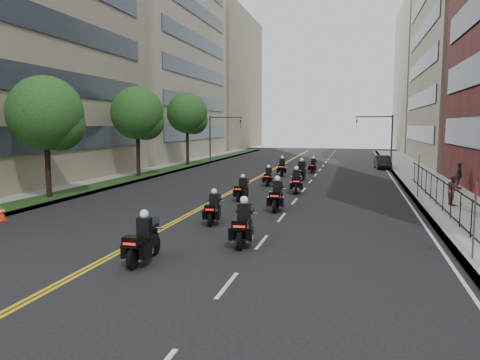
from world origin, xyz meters
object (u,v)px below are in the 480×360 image
object	(u,v)px
motorcycle_1	(243,226)
parked_sedan	(383,162)
motorcycle_2	(214,210)
motorcycle_6	(268,177)
motorcycle_9	(313,166)
pedestrian_c	(459,176)
motorcycle_8	(282,168)
motorcycle_3	(277,197)
traffic_cone	(1,213)
motorcycle_4	(242,190)
pedestrian_b	(453,190)
motorcycle_0	(143,242)
motorcycle_5	(296,182)
motorcycle_7	(301,172)

from	to	relation	value
motorcycle_1	parked_sedan	distance (m)	34.43
motorcycle_2	motorcycle_6	world-z (taller)	motorcycle_2
motorcycle_9	pedestrian_c	bearing A→B (deg)	-38.49
motorcycle_2	motorcycle_8	world-z (taller)	motorcycle_8
motorcycle_3	parked_sedan	world-z (taller)	motorcycle_3
traffic_cone	motorcycle_1	bearing A→B (deg)	-7.62
motorcycle_4	motorcycle_8	xyz separation A→B (m)	(0.25, 14.00, 0.08)
motorcycle_3	pedestrian_b	size ratio (longest dim) A/B	1.49
motorcycle_0	motorcycle_4	bearing A→B (deg)	88.84
motorcycle_8	motorcycle_5	bearing A→B (deg)	-81.54
motorcycle_3	motorcycle_9	world-z (taller)	motorcycle_3
pedestrian_c	traffic_cone	size ratio (longest dim) A/B	2.48
motorcycle_7	parked_sedan	distance (m)	14.57
motorcycle_9	parked_sedan	distance (m)	9.09
motorcycle_4	motorcycle_7	distance (m)	11.03
motorcycle_2	motorcycle_9	size ratio (longest dim) A/B	1.02
motorcycle_9	pedestrian_c	xyz separation A→B (m)	(10.71, -9.99, 0.44)
motorcycle_4	motorcycle_7	bearing A→B (deg)	81.13
motorcycle_9	pedestrian_c	size ratio (longest dim) A/B	1.17
motorcycle_3	traffic_cone	world-z (taller)	motorcycle_3
motorcycle_7	motorcycle_5	bearing A→B (deg)	-80.18
motorcycle_1	motorcycle_2	world-z (taller)	motorcycle_1
motorcycle_5	motorcycle_6	world-z (taller)	motorcycle_5
parked_sedan	motorcycle_9	bearing A→B (deg)	-140.94
pedestrian_b	motorcycle_7	bearing A→B (deg)	30.63
pedestrian_b	traffic_cone	size ratio (longest dim) A/B	2.28
motorcycle_4	motorcycle_5	distance (m)	4.68
motorcycle_3	motorcycle_9	size ratio (longest dim) A/B	1.17
motorcycle_3	motorcycle_7	distance (m)	13.62
motorcycle_6	traffic_cone	xyz separation A→B (m)	(-9.87, -15.76, -0.25)
motorcycle_3	pedestrian_c	xyz separation A→B (m)	(10.84, 10.16, 0.33)
motorcycle_3	motorcycle_6	world-z (taller)	motorcycle_3
motorcycle_0	motorcycle_6	bearing A→B (deg)	88.30
motorcycle_4	pedestrian_b	size ratio (longest dim) A/B	1.28
motorcycle_0	motorcycle_1	size ratio (longest dim) A/B	0.95
motorcycle_1	motorcycle_3	bearing A→B (deg)	84.95
motorcycle_7	motorcycle_9	xyz separation A→B (m)	(0.39, 6.54, -0.11)
motorcycle_7	motorcycle_4	bearing A→B (deg)	-96.00
motorcycle_3	motorcycle_9	xyz separation A→B (m)	(0.13, 20.15, -0.11)
motorcycle_0	motorcycle_7	xyz separation A→B (m)	(2.44, 24.01, 0.04)
motorcycle_6	parked_sedan	size ratio (longest dim) A/B	0.51
motorcycle_0	motorcycle_7	world-z (taller)	motorcycle_7
motorcycle_6	motorcycle_4	bearing A→B (deg)	-95.29
motorcycle_4	motorcycle_8	bearing A→B (deg)	92.16
motorcycle_6	motorcycle_5	bearing A→B (deg)	-56.95
motorcycle_4	parked_sedan	distance (m)	25.33
motorcycle_6	motorcycle_9	size ratio (longest dim) A/B	0.99
motorcycle_1	motorcycle_8	xyz separation A→B (m)	(-2.26, 24.18, -0.02)
motorcycle_6	motorcycle_8	bearing A→B (deg)	86.98
motorcycle_0	motorcycle_2	xyz separation A→B (m)	(0.43, 6.46, -0.06)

